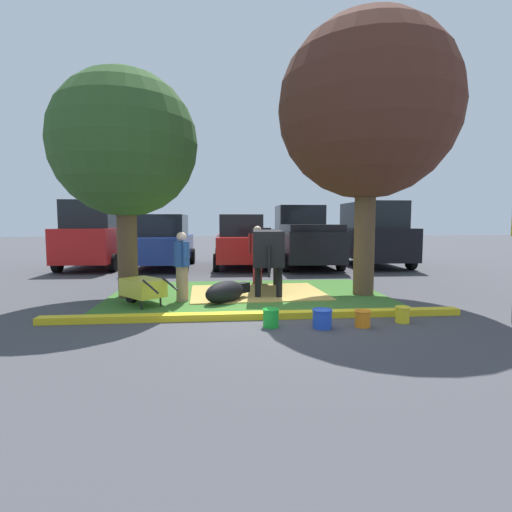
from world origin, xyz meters
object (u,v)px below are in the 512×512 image
Objects in this scene: bucket_yellow at (403,314)px; bucket_orange at (363,318)px; person_handler at (182,265)px; bucket_green at (271,317)px; suv_black at (372,234)px; shade_tree_left at (124,145)px; sedan_red at (240,242)px; cow_holstein at (268,247)px; pickup_truck_black at (303,238)px; wheelbarrow at (142,288)px; shade_tree_right at (367,110)px; sedan_blue at (165,242)px; bucket_blue at (322,318)px; calf_lying at (226,292)px; suv_dark_grey at (98,234)px; person_visitor_near at (257,253)px.

bucket_orange is at bearing -165.47° from bucket_yellow.
person_handler reaches higher than bucket_yellow.
suv_black is at bearing 59.18° from bucket_green.
bucket_yellow is (5.29, -2.81, -3.33)m from shade_tree_left.
cow_holstein is at bearing -86.02° from sedan_red.
bucket_green is at bearing -53.45° from person_handler.
pickup_truck_black is at bearing 83.96° from bucket_orange.
bucket_orange is at bearing -112.56° from suv_black.
wheelbarrow is 4.52× the size of bucket_green.
suv_black is at bearing 66.67° from shade_tree_right.
wheelbarrow is at bearing -86.24° from sedan_blue.
shade_tree_right reaches higher than bucket_blue.
pickup_truck_black is at bearing 3.97° from sedan_red.
shade_tree_left is 4.40× the size of calf_lying.
pickup_truck_black is (0.17, 8.92, 0.97)m from bucket_yellow.
person_handler is 7.92m from pickup_truck_black.
person_handler is 4.99× the size of bucket_green.
wheelbarrow is at bearing -67.72° from suv_dark_grey.
bucket_green is 1.09× the size of bucket_yellow.
bucket_blue is (0.84, -0.14, 0.00)m from bucket_green.
person_handler reaches higher than bucket_orange.
cow_holstein reaches higher than calf_lying.
shade_tree_right is 1.39× the size of suv_black.
bucket_orange is 0.05× the size of pickup_truck_black.
shade_tree_right is at bearing -38.92° from suv_dark_grey.
bucket_yellow is (3.04, -1.97, -0.09)m from calf_lying.
pickup_truck_black reaches higher than sedan_blue.
cow_holstein is at bearing 108.36° from bucket_orange.
cow_holstein is 2.03× the size of person_handler.
wheelbarrow is 5.11m from bucket_yellow.
bucket_orange is 9.12m from sedan_red.
pickup_truck_black is (4.16, 6.73, 0.29)m from person_handler.
wheelbarrow is at bearing -170.69° from shade_tree_right.
suv_black is (8.15, 0.03, 0.29)m from sedan_blue.
pickup_truck_black is (3.21, 6.95, 0.88)m from calf_lying.
pickup_truck_black is 2.76m from suv_black.
person_visitor_near is (1.89, 2.23, 0.06)m from person_handler.
shade_tree_left is at bearing -116.43° from sedan_red.
bucket_green is at bearing -96.22° from cow_holstein.
person_handler is 0.94× the size of person_visitor_near.
bucket_yellow is 0.06× the size of sedan_red.
shade_tree_left is 3.30m from wheelbarrow.
suv_black is (2.91, 8.73, 1.12)m from bucket_yellow.
shade_tree_right reaches higher than sedan_blue.
bucket_yellow is at bearing -49.54° from suv_dark_grey.
pickup_truck_black is (7.95, -0.21, -0.16)m from suv_dark_grey.
sedan_blue reaches higher than person_handler.
cow_holstein is at bearing 8.43° from shade_tree_left.
suv_black is (4.88, 5.43, 0.14)m from cow_holstein.
pickup_truck_black is (2.28, 4.51, 0.23)m from person_visitor_near.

